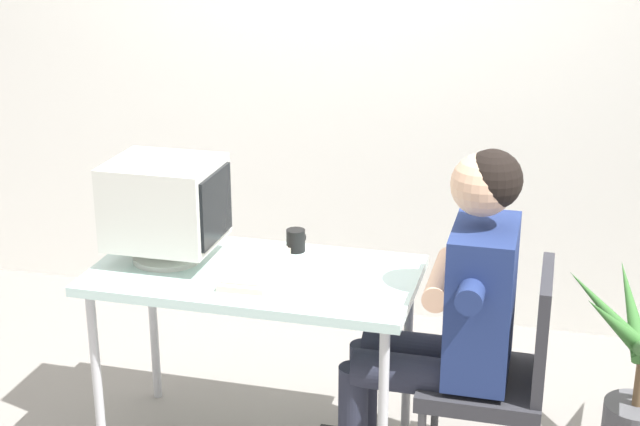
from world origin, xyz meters
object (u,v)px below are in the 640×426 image
object	(u,v)px
keyboard	(256,267)
person_seated	(452,306)
crt_monitor	(166,204)
desk	(255,286)
office_chair	(502,369)
desk_mug	(296,240)

from	to	relation	value
keyboard	person_seated	distance (m)	0.73
crt_monitor	keyboard	size ratio (longest dim) A/B	0.94
desk	person_seated	size ratio (longest dim) A/B	0.94
keyboard	office_chair	world-z (taller)	office_chair
desk_mug	keyboard	bearing A→B (deg)	-110.53
office_chair	keyboard	bearing A→B (deg)	179.40
crt_monitor	keyboard	world-z (taller)	crt_monitor
crt_monitor	keyboard	distance (m)	0.41
office_chair	desk	bearing A→B (deg)	179.35
desk	keyboard	size ratio (longest dim) A/B	2.78
desk	person_seated	distance (m)	0.74
desk	crt_monitor	bearing A→B (deg)	176.18
person_seated	desk_mug	xyz separation A→B (m)	(-0.64, 0.24, 0.10)
office_chair	person_seated	world-z (taller)	person_seated
desk	office_chair	xyz separation A→B (m)	(0.93, -0.01, -0.21)
crt_monitor	keyboard	bearing A→B (deg)	-3.89
keyboard	office_chair	xyz separation A→B (m)	(0.92, -0.01, -0.29)
person_seated	desk_mug	world-z (taller)	person_seated
desk	person_seated	bearing A→B (deg)	-0.82
crt_monitor	desk_mug	size ratio (longest dim) A/B	4.63
office_chair	desk_mug	bearing A→B (deg)	163.64
office_chair	desk_mug	world-z (taller)	office_chair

